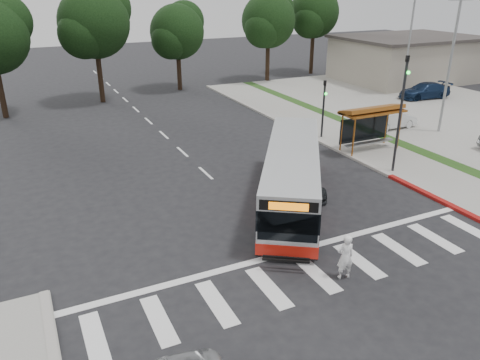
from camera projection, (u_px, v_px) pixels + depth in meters
ground at (254, 217)px, 21.48m from camera, size 140.00×140.00×0.00m
sidewalk_east at (342, 137)px, 32.48m from camera, size 4.00×40.00×0.12m
curb_east at (318, 141)px, 31.68m from camera, size 0.30×40.00×0.15m
curb_east_red at (432, 197)px, 23.37m from camera, size 0.32×6.00×0.15m
parking_lot at (445, 111)px, 38.93m from camera, size 18.00×36.00×0.10m
commercial_building at (407, 60)px, 50.84m from camera, size 14.00×10.00×4.40m
building_roof_cap at (410, 37)px, 49.93m from camera, size 14.60×10.60×0.30m
crosswalk_ladder at (316, 273)px, 17.32m from camera, size 18.00×2.60×0.01m
bus_shelter at (371, 115)px, 29.10m from camera, size 4.20×1.60×2.86m
traffic_signal_ne_tall at (401, 105)px, 25.03m from camera, size 0.18×0.37×6.50m
traffic_signal_ne_short at (324, 103)px, 31.39m from camera, size 0.18×0.37×4.00m
lot_light_front at (453, 48)px, 31.33m from camera, size 1.90×0.35×9.01m
lot_light_mid at (411, 31)px, 42.03m from camera, size 1.90×0.35×9.01m
tree_ne_a at (269, 20)px, 48.70m from camera, size 6.16×5.74×9.30m
tree_ne_b at (314, 12)px, 52.94m from camera, size 6.16×5.74×10.02m
tree_north_a at (95, 21)px, 39.66m from camera, size 6.60×6.15×10.17m
tree_north_b at (178, 31)px, 44.99m from camera, size 5.72×5.33×8.43m
transit_bus at (292, 176)px, 22.33m from camera, size 7.93×10.39×2.81m
pedestrian at (345, 257)px, 16.76m from camera, size 0.70×0.51×1.75m
dark_sedan at (298, 181)px, 23.88m from camera, size 2.41×4.45×1.22m
parked_car_1 at (392, 120)px, 34.09m from camera, size 3.79×1.37×1.24m
parked_car_3 at (425, 91)px, 42.88m from camera, size 5.04×2.48×1.41m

